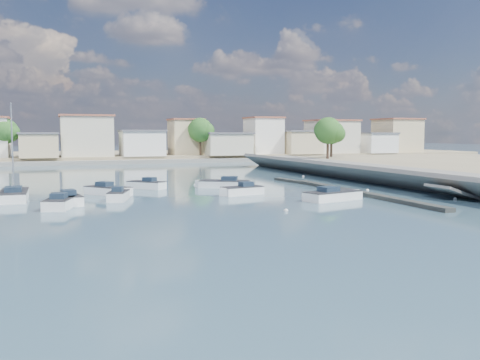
% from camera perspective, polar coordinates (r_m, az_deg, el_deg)
% --- Properties ---
extents(ground, '(400.00, 400.00, 0.00)m').
position_cam_1_polar(ground, '(78.92, -3.45, 0.61)').
color(ground, '#2E485D').
rests_on(ground, ground).
extents(seawall_walkway, '(5.00, 90.00, 1.80)m').
position_cam_1_polar(seawall_walkway, '(63.19, 20.01, 0.04)').
color(seawall_walkway, slate).
rests_on(seawall_walkway, ground).
extents(breakwater, '(2.00, 31.02, 0.35)m').
position_cam_1_polar(breakwater, '(56.38, 11.02, -1.06)').
color(breakwater, black).
rests_on(breakwater, ground).
extents(far_shore_land, '(160.00, 40.00, 1.40)m').
position_cam_1_polar(far_shore_land, '(129.61, -9.74, 2.57)').
color(far_shore_land, gray).
rests_on(far_shore_land, ground).
extents(far_shore_quay, '(160.00, 2.50, 0.80)m').
position_cam_1_polar(far_shore_quay, '(108.99, -7.90, 1.99)').
color(far_shore_quay, slate).
rests_on(far_shore_quay, ground).
extents(far_town, '(113.01, 12.80, 8.35)m').
position_cam_1_polar(far_town, '(117.13, -3.34, 4.45)').
color(far_town, beige).
rests_on(far_town, far_shore_land).
extents(shore_trees, '(74.56, 38.32, 7.92)m').
position_cam_1_polar(shore_trees, '(108.01, -3.27, 5.09)').
color(shore_trees, '#38281E').
rests_on(shore_trees, ground).
extents(motorboat_a, '(2.61, 5.28, 1.48)m').
position_cam_1_polar(motorboat_a, '(48.29, -18.01, -1.97)').
color(motorboat_a, white).
rests_on(motorboat_a, ground).
extents(motorboat_b, '(2.48, 4.10, 1.48)m').
position_cam_1_polar(motorboat_b, '(49.71, -12.78, -1.66)').
color(motorboat_b, white).
rests_on(motorboat_b, ground).
extents(motorboat_c, '(5.88, 4.59, 1.48)m').
position_cam_1_polar(motorboat_c, '(59.39, -1.93, -0.47)').
color(motorboat_c, white).
rests_on(motorboat_c, ground).
extents(motorboat_d, '(4.70, 2.47, 1.48)m').
position_cam_1_polar(motorboat_d, '(52.39, 0.04, -1.20)').
color(motorboat_d, white).
rests_on(motorboat_d, ground).
extents(motorboat_e, '(3.00, 5.26, 1.48)m').
position_cam_1_polar(motorboat_e, '(45.93, -18.51, -2.33)').
color(motorboat_e, white).
rests_on(motorboat_e, ground).
extents(motorboat_f, '(4.16, 4.13, 1.48)m').
position_cam_1_polar(motorboat_f, '(59.32, -10.14, -0.55)').
color(motorboat_f, white).
rests_on(motorboat_f, ground).
extents(motorboat_g, '(4.55, 4.99, 1.48)m').
position_cam_1_polar(motorboat_g, '(53.89, -13.69, -1.17)').
color(motorboat_g, white).
rests_on(motorboat_g, ground).
extents(motorboat_h, '(6.25, 3.64, 1.48)m').
position_cam_1_polar(motorboat_h, '(49.20, 10.11, -1.68)').
color(motorboat_h, white).
rests_on(motorboat_h, ground).
extents(sailboat, '(2.36, 7.58, 9.00)m').
position_cam_1_polar(sailboat, '(53.02, -22.94, -1.49)').
color(sailboat, white).
rests_on(sailboat, ground).
extents(mooring_buoys, '(19.34, 29.72, 0.34)m').
position_cam_1_polar(mooring_buoys, '(57.35, 8.19, -1.04)').
color(mooring_buoys, white).
rests_on(mooring_buoys, ground).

